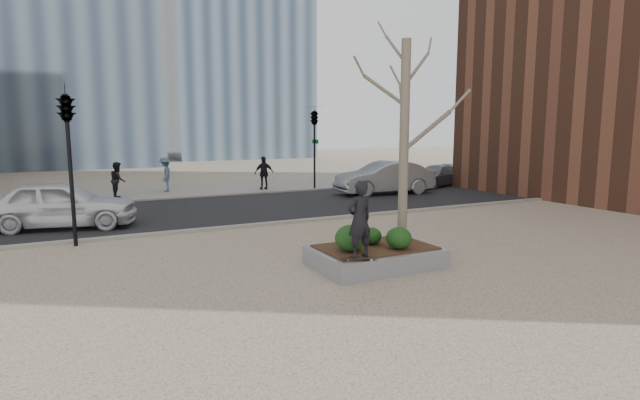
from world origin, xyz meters
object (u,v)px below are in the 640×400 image
planter (375,257)px  skateboard (359,259)px  skateboarder (360,219)px  police_car (61,204)px

planter → skateboard: skateboard is taller
planter → skateboard: bearing=-139.1°
skateboarder → skateboard: bearing=180.0°
planter → skateboard: (-0.97, -0.84, 0.26)m
skateboard → police_car: (-5.89, 9.39, 0.34)m
planter → police_car: police_car is taller
planter → skateboarder: skateboarder is taller
skateboard → planter: bearing=58.6°
planter → skateboard: size_ratio=3.85×
skateboarder → police_car: skateboarder is taller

